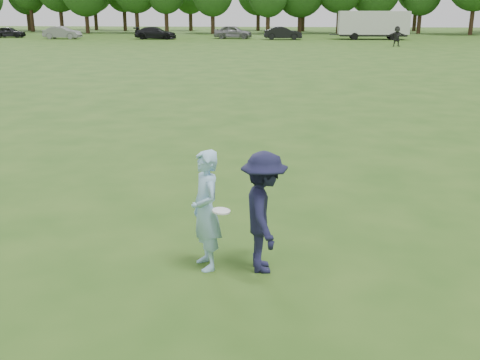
{
  "coord_description": "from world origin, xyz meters",
  "views": [
    {
      "loc": [
        1.0,
        -7.88,
        3.85
      ],
      "look_at": [
        0.29,
        0.91,
        1.1
      ],
      "focal_mm": 42.0,
      "sensor_mm": 36.0,
      "label": 1
    }
  ],
  "objects_px": {
    "defender": "(264,212)",
    "car_d": "(155,33)",
    "thrower": "(206,210)",
    "car_a": "(9,32)",
    "car_b": "(62,33)",
    "car_e": "(233,32)",
    "cargo_trailer": "(373,24)",
    "player_far_d": "(397,36)",
    "car_f": "(283,33)"
  },
  "relations": [
    {
      "from": "defender",
      "to": "car_a",
      "type": "distance_m",
      "value": 70.21
    },
    {
      "from": "thrower",
      "to": "defender",
      "type": "relative_size",
      "value": 1.0
    },
    {
      "from": "defender",
      "to": "car_d",
      "type": "distance_m",
      "value": 61.3
    },
    {
      "from": "car_b",
      "to": "car_e",
      "type": "height_order",
      "value": "car_e"
    },
    {
      "from": "car_e",
      "to": "player_far_d",
      "type": "bearing_deg",
      "value": -118.03
    },
    {
      "from": "thrower",
      "to": "car_e",
      "type": "bearing_deg",
      "value": 158.5
    },
    {
      "from": "defender",
      "to": "car_f",
      "type": "xyz_separation_m",
      "value": [
        -0.16,
        59.8,
        -0.19
      ]
    },
    {
      "from": "car_f",
      "to": "cargo_trailer",
      "type": "xyz_separation_m",
      "value": [
        10.48,
        1.14,
        1.05
      ]
    },
    {
      "from": "defender",
      "to": "car_a",
      "type": "xyz_separation_m",
      "value": [
        -33.98,
        61.44,
        -0.27
      ]
    },
    {
      "from": "player_far_d",
      "to": "car_a",
      "type": "bearing_deg",
      "value": 164.64
    },
    {
      "from": "car_e",
      "to": "car_f",
      "type": "height_order",
      "value": "car_e"
    },
    {
      "from": "thrower",
      "to": "player_far_d",
      "type": "height_order",
      "value": "player_far_d"
    },
    {
      "from": "car_a",
      "to": "car_f",
      "type": "height_order",
      "value": "car_f"
    },
    {
      "from": "thrower",
      "to": "car_e",
      "type": "height_order",
      "value": "thrower"
    },
    {
      "from": "defender",
      "to": "car_e",
      "type": "relative_size",
      "value": 0.41
    },
    {
      "from": "car_b",
      "to": "car_d",
      "type": "xyz_separation_m",
      "value": [
        11.18,
        0.31,
        -0.02
      ]
    },
    {
      "from": "car_b",
      "to": "car_e",
      "type": "bearing_deg",
      "value": -80.93
    },
    {
      "from": "player_far_d",
      "to": "car_a",
      "type": "xyz_separation_m",
      "value": [
        -44.96,
        12.03,
        -0.32
      ]
    },
    {
      "from": "car_a",
      "to": "car_e",
      "type": "height_order",
      "value": "car_e"
    },
    {
      "from": "car_d",
      "to": "car_b",
      "type": "bearing_deg",
      "value": 93.05
    },
    {
      "from": "car_d",
      "to": "thrower",
      "type": "bearing_deg",
      "value": -165.01
    },
    {
      "from": "car_a",
      "to": "car_f",
      "type": "xyz_separation_m",
      "value": [
        33.82,
        -1.65,
        0.08
      ]
    },
    {
      "from": "thrower",
      "to": "car_f",
      "type": "distance_m",
      "value": 59.78
    },
    {
      "from": "car_e",
      "to": "car_f",
      "type": "relative_size",
      "value": 1.03
    },
    {
      "from": "thrower",
      "to": "car_d",
      "type": "distance_m",
      "value": 61.07
    },
    {
      "from": "car_f",
      "to": "car_d",
      "type": "bearing_deg",
      "value": 86.9
    },
    {
      "from": "thrower",
      "to": "cargo_trailer",
      "type": "height_order",
      "value": "cargo_trailer"
    },
    {
      "from": "car_e",
      "to": "cargo_trailer",
      "type": "xyz_separation_m",
      "value": [
        16.42,
        -0.28,
        1.0
      ]
    },
    {
      "from": "car_b",
      "to": "car_f",
      "type": "height_order",
      "value": "car_f"
    },
    {
      "from": "cargo_trailer",
      "to": "defender",
      "type": "bearing_deg",
      "value": -99.61
    },
    {
      "from": "car_b",
      "to": "car_f",
      "type": "distance_m",
      "value": 26.16
    },
    {
      "from": "car_b",
      "to": "car_e",
      "type": "xyz_separation_m",
      "value": [
        20.21,
        2.12,
        0.05
      ]
    },
    {
      "from": "player_far_d",
      "to": "car_f",
      "type": "distance_m",
      "value": 15.23
    },
    {
      "from": "car_e",
      "to": "car_f",
      "type": "distance_m",
      "value": 6.11
    },
    {
      "from": "defender",
      "to": "car_b",
      "type": "relative_size",
      "value": 0.42
    },
    {
      "from": "defender",
      "to": "player_far_d",
      "type": "xyz_separation_m",
      "value": [
        10.98,
        49.42,
        0.04
      ]
    },
    {
      "from": "defender",
      "to": "player_far_d",
      "type": "distance_m",
      "value": 50.62
    },
    {
      "from": "car_e",
      "to": "cargo_trailer",
      "type": "relative_size",
      "value": 0.51
    },
    {
      "from": "player_far_d",
      "to": "car_f",
      "type": "xyz_separation_m",
      "value": [
        -11.14,
        10.38,
        -0.24
      ]
    },
    {
      "from": "car_a",
      "to": "car_e",
      "type": "distance_m",
      "value": 27.88
    },
    {
      "from": "player_far_d",
      "to": "car_d",
      "type": "xyz_separation_m",
      "value": [
        -26.11,
        9.98,
        -0.26
      ]
    },
    {
      "from": "thrower",
      "to": "car_f",
      "type": "height_order",
      "value": "thrower"
    },
    {
      "from": "car_a",
      "to": "car_d",
      "type": "height_order",
      "value": "car_d"
    },
    {
      "from": "thrower",
      "to": "car_d",
      "type": "xyz_separation_m",
      "value": [
        -14.26,
        59.38,
        -0.21
      ]
    },
    {
      "from": "car_a",
      "to": "car_d",
      "type": "distance_m",
      "value": 18.96
    },
    {
      "from": "thrower",
      "to": "car_a",
      "type": "height_order",
      "value": "thrower"
    },
    {
      "from": "thrower",
      "to": "player_far_d",
      "type": "xyz_separation_m",
      "value": [
        11.85,
        49.4,
        0.04
      ]
    },
    {
      "from": "car_a",
      "to": "car_e",
      "type": "bearing_deg",
      "value": -90.61
    },
    {
      "from": "car_d",
      "to": "car_e",
      "type": "height_order",
      "value": "car_e"
    },
    {
      "from": "player_far_d",
      "to": "car_b",
      "type": "bearing_deg",
      "value": 165.07
    }
  ]
}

